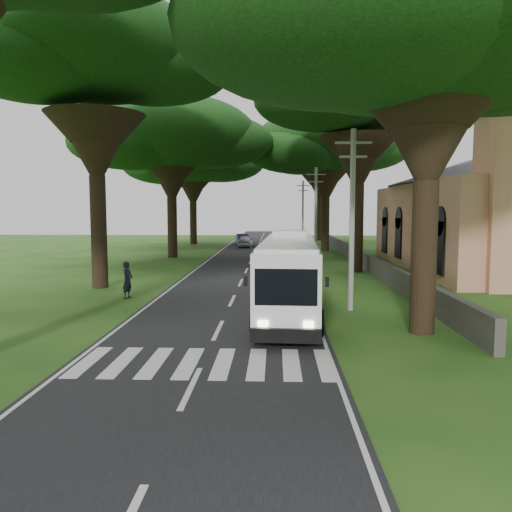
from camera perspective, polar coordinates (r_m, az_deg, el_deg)
The scene contains 19 objects.
ground at distance 16.93m, azimuth -5.13°, elevation -10.14°, with size 140.00×140.00×0.00m, color #1E4B15.
road at distance 41.48m, azimuth -0.71°, elevation -0.85°, with size 8.00×120.00×0.04m, color black.
crosswalk at distance 15.04m, azimuth -6.13°, elevation -12.16°, with size 8.00×3.00×0.01m, color silver.
property_wall at distance 40.95m, azimuth 11.89°, elevation -0.22°, with size 0.35×50.00×1.20m, color #383533.
church at distance 40.88m, azimuth 25.01°, elevation 5.43°, with size 14.00×24.00×11.60m.
pole_near at distance 22.44m, azimuth 10.92°, elevation 4.41°, with size 1.60×0.24×8.00m.
pole_mid at distance 42.31m, azimuth 6.84°, elevation 4.89°, with size 1.60×0.24×8.00m.
pole_far at distance 62.27m, azimuth 5.37°, elevation 5.06°, with size 1.60×0.24×8.00m.
tree_l_mida at distance 31.13m, azimuth -18.07°, elevation 21.00°, with size 12.87×12.87×16.00m.
tree_l_midb at distance 47.66m, azimuth -9.71°, elevation 13.55°, with size 15.69×15.69×14.76m.
tree_l_far at distance 65.36m, azimuth -7.26°, elevation 10.95°, with size 15.23×15.23×14.21m.
tree_r_near at distance 20.10m, azimuth 19.42°, elevation 24.49°, with size 15.82×15.82×14.63m.
tree_r_mida at distance 37.56m, azimuth 11.76°, elevation 17.93°, with size 13.44×13.44×15.79m.
tree_r_midb at distance 54.89m, azimuth 8.04°, elevation 12.68°, with size 15.64×15.64×14.93m.
tree_r_far at distance 72.90m, azimuth 7.40°, elevation 11.63°, with size 14.87×14.87×15.78m.
coach_bus at distance 21.39m, azimuth 3.77°, elevation -2.11°, with size 2.94×11.05×3.23m.
distant_car_a at distance 59.10m, azimuth -1.14°, elevation 1.70°, with size 1.62×4.03×1.37m, color silver.
distant_car_b at distance 62.82m, azimuth -1.55°, elevation 1.92°, with size 1.45×4.15×1.37m, color navy.
pedestrian at distance 26.10m, azimuth -14.47°, elevation -2.68°, with size 0.69×0.45×1.88m, color black.
Camera 1 is at (2.13, -16.18, 4.53)m, focal length 35.00 mm.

